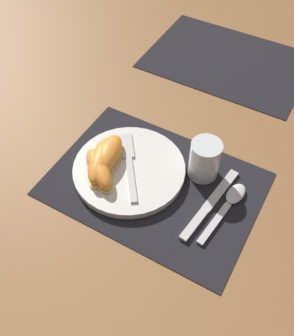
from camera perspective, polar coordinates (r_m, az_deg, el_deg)
ground_plane at (r=0.84m, az=1.05°, el=-2.37°), size 3.00×3.00×0.00m
placemat at (r=0.84m, az=1.06°, el=-2.29°), size 0.44×0.31×0.00m
placemat_far at (r=1.18m, az=11.51°, el=15.05°), size 0.44×0.31×0.00m
plate at (r=0.85m, az=-2.60°, el=-0.21°), size 0.24×0.24×0.02m
juice_glass at (r=0.84m, az=8.31°, el=0.99°), size 0.07×0.07×0.09m
knife at (r=0.81m, az=8.97°, el=-5.35°), size 0.04×0.21×0.01m
spoon at (r=0.83m, az=11.98°, el=-4.75°), size 0.04×0.17×0.01m
fork at (r=0.86m, az=-2.63°, el=1.08°), size 0.13×0.17×0.00m
citrus_wedge_0 at (r=0.85m, az=-5.68°, el=1.86°), size 0.08×0.13×0.04m
citrus_wedge_1 at (r=0.84m, az=-6.65°, el=1.03°), size 0.09×0.14×0.04m
citrus_wedge_2 at (r=0.83m, az=-7.01°, el=-0.19°), size 0.12×0.11×0.04m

